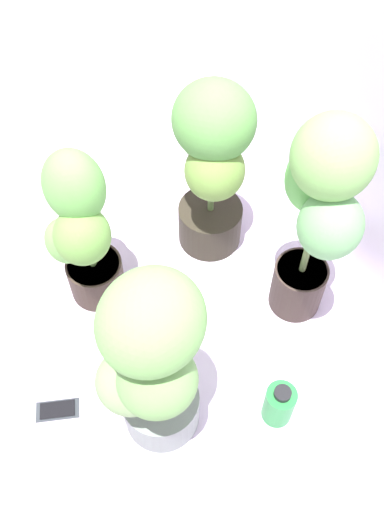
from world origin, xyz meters
TOP-DOWN VIEW (x-y plane):
  - ground_plane at (0.00, 0.00)m, footprint 8.00×8.00m
  - potted_plant_front_left at (-0.27, -0.12)m, footprint 0.36×0.29m
  - potted_plant_back_center at (0.05, 0.55)m, footprint 0.40×0.32m
  - potted_plant_front_right at (0.27, -0.07)m, footprint 0.45×0.41m
  - potted_plant_back_left at (-0.35, 0.37)m, footprint 0.43×0.35m
  - cell_phone at (0.13, -0.38)m, footprint 0.10×0.16m
  - nutrient_bottle at (0.41, 0.29)m, footprint 0.10×0.10m

SIDE VIEW (x-z plane):
  - ground_plane at x=0.00m, z-range 0.00..0.00m
  - cell_phone at x=0.13m, z-range 0.00..0.01m
  - nutrient_bottle at x=0.41m, z-range -0.01..0.18m
  - potted_plant_front_left at x=-0.27m, z-range 0.04..0.75m
  - potted_plant_back_left at x=-0.35m, z-range 0.07..0.82m
  - potted_plant_front_right at x=0.27m, z-range 0.07..0.85m
  - potted_plant_back_center at x=0.05m, z-range 0.11..0.99m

